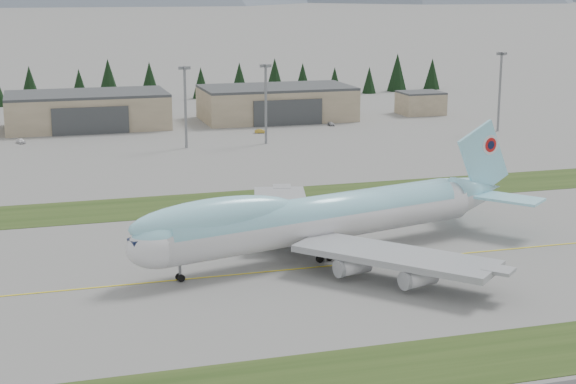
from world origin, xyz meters
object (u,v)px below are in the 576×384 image
object	(u,v)px
service_vehicle_b	(261,133)
service_vehicle_c	(331,126)
hangar_center	(87,110)
hangar_right	(277,103)
service_vehicle_a	(21,143)
boeing_747_freighter	(319,218)

from	to	relation	value
service_vehicle_b	service_vehicle_c	size ratio (longest dim) A/B	1.01
hangar_center	hangar_right	distance (m)	60.00
service_vehicle_a	hangar_right	bearing A→B (deg)	-2.14
service_vehicle_a	service_vehicle_c	world-z (taller)	service_vehicle_a
hangar_center	service_vehicle_c	distance (m)	74.95
hangar_center	hangar_right	bearing A→B (deg)	0.00
service_vehicle_a	boeing_747_freighter	bearing A→B (deg)	-87.29
service_vehicle_a	hangar_center	bearing A→B (deg)	31.00
boeing_747_freighter	hangar_center	bearing A→B (deg)	86.10
service_vehicle_c	service_vehicle_b	bearing A→B (deg)	-163.03
boeing_747_freighter	hangar_right	distance (m)	148.29
hangar_right	service_vehicle_c	bearing A→B (deg)	-53.31
boeing_747_freighter	hangar_center	distance (m)	146.84
boeing_747_freighter	hangar_right	bearing A→B (deg)	62.65
service_vehicle_a	service_vehicle_c	distance (m)	92.65
service_vehicle_c	service_vehicle_a	bearing A→B (deg)	-176.87
hangar_center	service_vehicle_c	world-z (taller)	hangar_center
hangar_center	service_vehicle_a	xyz separation A→B (m)	(-19.72, -22.73, -5.39)
boeing_747_freighter	service_vehicle_b	world-z (taller)	boeing_747_freighter
boeing_747_freighter	hangar_center	xyz separation A→B (m)	(-26.44, 144.44, -1.03)
hangar_center	service_vehicle_a	world-z (taller)	hangar_center
boeing_747_freighter	service_vehicle_a	size ratio (longest dim) A/B	18.58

